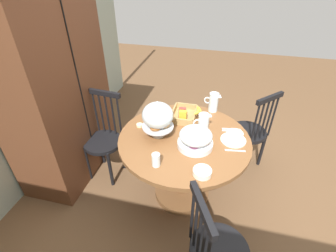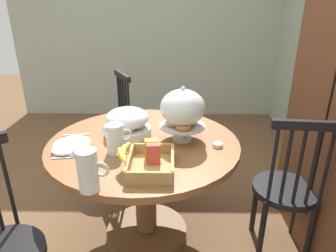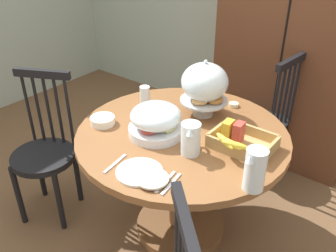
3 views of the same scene
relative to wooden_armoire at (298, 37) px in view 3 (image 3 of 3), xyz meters
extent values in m
plane|color=brown|center=(-0.22, -1.50, -0.98)|extent=(10.00, 10.00, 0.00)
cube|color=brown|center=(0.00, 0.00, -0.03)|extent=(1.10, 0.56, 1.90)
cube|color=black|center=(0.00, -0.28, 0.06)|extent=(0.01, 0.01, 1.52)
cylinder|color=brown|center=(-0.11, -1.31, -0.26)|extent=(1.18, 1.18, 0.04)
cylinder|color=brown|center=(-0.11, -1.31, -0.60)|extent=(0.14, 0.14, 0.63)
cylinder|color=brown|center=(-0.11, -1.31, -0.95)|extent=(0.56, 0.56, 0.06)
cylinder|color=black|center=(-0.03, -0.43, -0.53)|extent=(0.40, 0.40, 0.04)
cylinder|color=black|center=(-0.15, -0.27, -0.76)|extent=(0.04, 0.04, 0.45)
cylinder|color=black|center=(-0.18, -0.55, -0.76)|extent=(0.04, 0.04, 0.45)
cylinder|color=black|center=(0.13, -0.30, -0.76)|extent=(0.04, 0.04, 0.45)
cylinder|color=black|center=(0.10, -0.58, -0.76)|extent=(0.04, 0.04, 0.45)
cylinder|color=black|center=(0.15, -0.30, -0.29)|extent=(0.02, 0.02, 0.48)
cylinder|color=black|center=(0.14, -0.37, -0.29)|extent=(0.02, 0.02, 0.48)
cylinder|color=black|center=(0.13, -0.44, -0.29)|extent=(0.02, 0.02, 0.48)
cylinder|color=black|center=(0.13, -0.51, -0.29)|extent=(0.02, 0.02, 0.48)
cylinder|color=black|center=(0.12, -0.58, -0.29)|extent=(0.02, 0.02, 0.48)
cube|color=black|center=(0.13, -0.44, -0.03)|extent=(0.07, 0.36, 0.05)
cylinder|color=black|center=(-0.91, -1.71, -0.53)|extent=(0.40, 0.40, 0.04)
cylinder|color=black|center=(-0.97, -1.90, -0.76)|extent=(0.04, 0.04, 0.45)
cylinder|color=black|center=(-0.72, -1.77, -0.76)|extent=(0.04, 0.04, 0.45)
cylinder|color=black|center=(-1.10, -1.65, -0.76)|extent=(0.04, 0.04, 0.45)
cylinder|color=black|center=(-0.85, -1.52, -0.76)|extent=(0.04, 0.04, 0.45)
cylinder|color=black|center=(-1.10, -1.63, -0.29)|extent=(0.02, 0.02, 0.48)
cylinder|color=black|center=(-1.04, -1.60, -0.29)|extent=(0.02, 0.02, 0.48)
cylinder|color=black|center=(-0.98, -1.57, -0.29)|extent=(0.02, 0.02, 0.48)
cylinder|color=black|center=(-0.92, -1.54, -0.29)|extent=(0.02, 0.02, 0.48)
cylinder|color=black|center=(-0.85, -1.51, -0.29)|extent=(0.02, 0.02, 0.48)
cube|color=black|center=(-0.98, -1.57, -0.03)|extent=(0.34, 0.19, 0.05)
cylinder|color=black|center=(0.32, -1.94, -0.29)|extent=(0.02, 0.02, 0.48)
cube|color=black|center=(0.42, -2.04, -0.03)|extent=(0.29, 0.27, 0.05)
cylinder|color=silver|center=(-0.13, -1.07, -0.24)|extent=(0.12, 0.12, 0.02)
cylinder|color=silver|center=(-0.13, -1.07, -0.20)|extent=(0.03, 0.03, 0.09)
cylinder|color=silver|center=(-0.13, -1.07, -0.15)|extent=(0.28, 0.28, 0.01)
torus|color=#B27033|center=(-0.06, -1.07, -0.12)|extent=(0.10, 0.10, 0.03)
torus|color=#D19347|center=(-0.13, -1.04, -0.12)|extent=(0.10, 0.10, 0.03)
torus|color=#935628|center=(-0.19, -1.07, -0.12)|extent=(0.10, 0.10, 0.03)
torus|color=tan|center=(-0.12, -1.13, -0.12)|extent=(0.10, 0.10, 0.03)
ellipsoid|color=silver|center=(-0.13, -1.07, -0.03)|extent=(0.27, 0.27, 0.22)
sphere|color=silver|center=(-0.13, -1.07, 0.09)|extent=(0.02, 0.02, 0.02)
cylinder|color=silver|center=(-0.21, -1.42, -0.22)|extent=(0.30, 0.30, 0.05)
ellipsoid|color=beige|center=(-0.14, -1.42, -0.18)|extent=(0.09, 0.09, 0.03)
ellipsoid|color=#8CBF59|center=(-0.20, -1.35, -0.18)|extent=(0.09, 0.09, 0.03)
ellipsoid|color=#6B2D4C|center=(-0.28, -1.42, -0.18)|extent=(0.09, 0.09, 0.03)
ellipsoid|color=#CC3D33|center=(-0.20, -1.49, -0.18)|extent=(0.09, 0.09, 0.03)
ellipsoid|color=silver|center=(-0.21, -1.42, -0.13)|extent=(0.28, 0.28, 0.13)
cylinder|color=silver|center=(0.04, -1.46, -0.16)|extent=(0.10, 0.10, 0.17)
cylinder|color=orange|center=(0.04, -1.46, -0.18)|extent=(0.09, 0.09, 0.12)
cone|color=silver|center=(0.07, -1.51, -0.09)|extent=(0.05, 0.05, 0.03)
torus|color=silver|center=(0.01, -1.40, -0.15)|extent=(0.05, 0.07, 0.07)
cylinder|color=silver|center=(0.41, -1.51, -0.14)|extent=(0.09, 0.09, 0.20)
cylinder|color=white|center=(0.41, -1.51, -0.17)|extent=(0.08, 0.08, 0.14)
cone|color=silver|center=(0.40, -1.57, -0.06)|extent=(0.04, 0.04, 0.03)
torus|color=silver|center=(0.42, -1.45, -0.13)|extent=(0.02, 0.08, 0.07)
cube|color=tan|center=(0.22, -1.24, -0.24)|extent=(0.30, 0.22, 0.01)
cube|color=tan|center=(0.22, -1.35, -0.21)|extent=(0.30, 0.02, 0.07)
cube|color=tan|center=(0.22, -1.13, -0.21)|extent=(0.30, 0.02, 0.07)
cube|color=tan|center=(0.07, -1.24, -0.21)|extent=(0.02, 0.22, 0.07)
cube|color=tan|center=(0.37, -1.24, -0.21)|extent=(0.02, 0.22, 0.07)
cube|color=gold|center=(0.13, -1.25, -0.18)|extent=(0.05, 0.07, 0.11)
cube|color=#B23D33|center=(0.18, -1.23, -0.18)|extent=(0.05, 0.07, 0.11)
ellipsoid|color=yellow|center=(0.19, -1.38, -0.15)|extent=(0.14, 0.08, 0.05)
ellipsoid|color=yellow|center=(0.22, -1.38, -0.15)|extent=(0.13, 0.03, 0.05)
ellipsoid|color=yellow|center=(0.25, -1.38, -0.15)|extent=(0.14, 0.08, 0.05)
cylinder|color=white|center=(-0.05, -1.74, -0.24)|extent=(0.22, 0.22, 0.01)
cylinder|color=white|center=(0.03, -1.75, -0.23)|extent=(0.15, 0.15, 0.01)
cylinder|color=white|center=(-0.52, -1.52, -0.22)|extent=(0.14, 0.14, 0.04)
cylinder|color=silver|center=(-0.51, -1.17, -0.19)|extent=(0.06, 0.06, 0.11)
cylinder|color=beige|center=(-0.04, -0.87, -0.23)|extent=(0.06, 0.06, 0.02)
cube|color=silver|center=(0.08, -1.72, -0.24)|extent=(0.04, 0.17, 0.01)
cube|color=silver|center=(0.11, -1.71, -0.24)|extent=(0.04, 0.17, 0.01)
cube|color=silver|center=(-0.19, -1.75, -0.24)|extent=(0.04, 0.17, 0.01)
camera|label=1|loc=(-1.84, -1.59, 1.09)|focal=26.25mm
camera|label=2|loc=(1.56, -1.14, 0.55)|focal=31.99mm
camera|label=3|loc=(0.88, -2.73, 0.80)|focal=39.06mm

